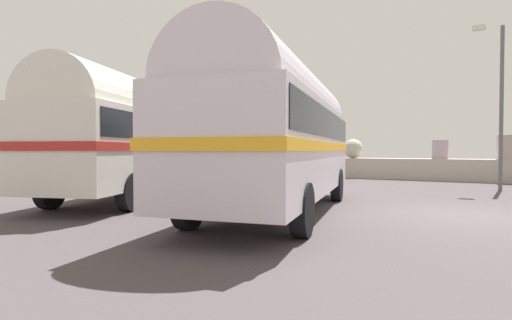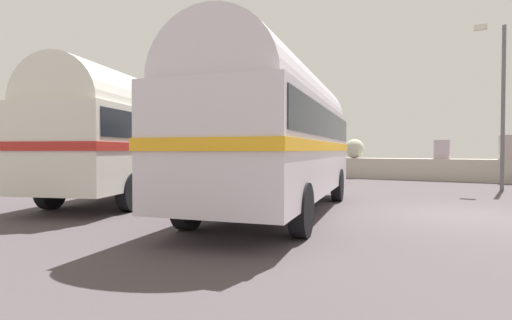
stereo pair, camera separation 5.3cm
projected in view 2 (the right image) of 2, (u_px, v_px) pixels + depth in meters
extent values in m
cube|color=#494144|center=(463.00, 216.00, 9.21)|extent=(32.00, 26.00, 0.02)
cube|color=#B4AB9E|center=(471.00, 170.00, 19.48)|extent=(31.36, 1.80, 1.10)
cube|color=#C5A0AE|center=(252.00, 148.00, 24.94)|extent=(1.23, 0.89, 1.20)
sphere|color=#C2B49B|center=(296.00, 152.00, 23.45)|extent=(0.72, 0.72, 0.72)
sphere|color=#B6B7A0|center=(354.00, 149.00, 21.88)|extent=(1.06, 1.06, 1.06)
cube|color=#B19EAC|center=(442.00, 149.00, 20.24)|extent=(0.73, 0.96, 0.96)
cylinder|color=black|center=(267.00, 183.00, 12.50)|extent=(0.46, 1.00, 0.96)
cylinder|color=black|center=(337.00, 185.00, 11.81)|extent=(0.46, 1.00, 0.96)
cylinder|color=black|center=(188.00, 205.00, 7.56)|extent=(0.46, 1.00, 0.96)
cylinder|color=black|center=(301.00, 210.00, 6.87)|extent=(0.46, 1.00, 0.96)
cube|color=silver|center=(279.00, 149.00, 9.66)|extent=(3.94, 8.70, 2.10)
cylinder|color=silver|center=(279.00, 106.00, 9.63)|extent=(3.68, 8.33, 2.20)
cube|color=gold|center=(279.00, 147.00, 9.66)|extent=(4.00, 8.79, 0.20)
cube|color=black|center=(279.00, 125.00, 9.65)|extent=(3.91, 8.38, 0.64)
cube|color=silver|center=(311.00, 174.00, 13.73)|extent=(2.27, 0.59, 0.28)
cylinder|color=black|center=(143.00, 177.00, 15.32)|extent=(0.58, 1.00, 0.96)
cylinder|color=black|center=(198.00, 178.00, 14.94)|extent=(0.58, 1.00, 0.96)
cylinder|color=black|center=(51.00, 190.00, 10.20)|extent=(0.58, 1.00, 0.96)
cylinder|color=black|center=(130.00, 192.00, 9.81)|extent=(0.58, 1.00, 0.96)
cube|color=silver|center=(138.00, 149.00, 12.54)|extent=(5.02, 8.72, 2.10)
cylinder|color=silver|center=(137.00, 116.00, 12.52)|extent=(4.72, 8.34, 2.20)
cube|color=#B12721|center=(138.00, 147.00, 12.54)|extent=(5.09, 8.82, 0.20)
cube|color=black|center=(138.00, 131.00, 12.53)|extent=(4.94, 8.42, 0.64)
cube|color=silver|center=(185.00, 170.00, 16.76)|extent=(2.21, 0.90, 0.28)
cylinder|color=#5B5B60|center=(503.00, 109.00, 14.78)|extent=(0.14, 0.14, 6.20)
cube|color=beige|center=(480.00, 28.00, 14.68)|extent=(0.44, 0.24, 0.18)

